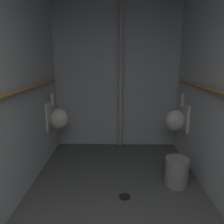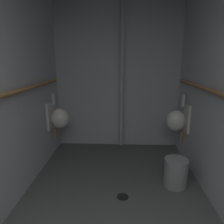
# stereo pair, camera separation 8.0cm
# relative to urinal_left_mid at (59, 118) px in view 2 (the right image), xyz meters

# --- Properties ---
(floor) EXTENTS (2.33, 3.87, 0.08)m
(floor) POSITION_rel_urinal_left_mid_xyz_m (0.96, -1.37, -0.70)
(floor) COLOR #4C4F4C
(floor) RESTS_ON ground
(wall_back) EXTENTS (2.33, 0.06, 2.70)m
(wall_back) POSITION_rel_urinal_left_mid_xyz_m (0.96, 0.53, 0.69)
(wall_back) COLOR #B4B7BB
(wall_back) RESTS_ON ground
(urinal_left_mid) EXTENTS (0.32, 0.30, 0.76)m
(urinal_left_mid) POSITION_rel_urinal_left_mid_xyz_m (0.00, 0.00, 0.00)
(urinal_left_mid) COLOR silver
(urinal_right_mid) EXTENTS (0.32, 0.30, 0.76)m
(urinal_right_mid) POSITION_rel_urinal_left_mid_xyz_m (1.91, -0.06, 0.00)
(urinal_right_mid) COLOR silver
(supply_pipe_left) EXTENTS (0.06, 3.20, 0.06)m
(supply_pipe_left) POSITION_rel_urinal_left_mid_xyz_m (-0.09, -1.37, 0.59)
(supply_pipe_left) COLOR #9E7042
(standpipe_back_wall) EXTENTS (0.07, 0.07, 2.65)m
(standpipe_back_wall) POSITION_rel_urinal_left_mid_xyz_m (1.03, 0.42, 0.69)
(standpipe_back_wall) COLOR #B2B2B2
(standpipe_back_wall) RESTS_ON ground
(floor_drain) EXTENTS (0.14, 0.14, 0.01)m
(floor_drain) POSITION_rel_urinal_left_mid_xyz_m (1.05, -1.09, -0.66)
(floor_drain) COLOR black
(floor_drain) RESTS_ON ground
(waste_bin) EXTENTS (0.30, 0.30, 0.37)m
(waste_bin) POSITION_rel_urinal_left_mid_xyz_m (1.73, -0.82, -0.48)
(waste_bin) COLOR gray
(waste_bin) RESTS_ON ground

